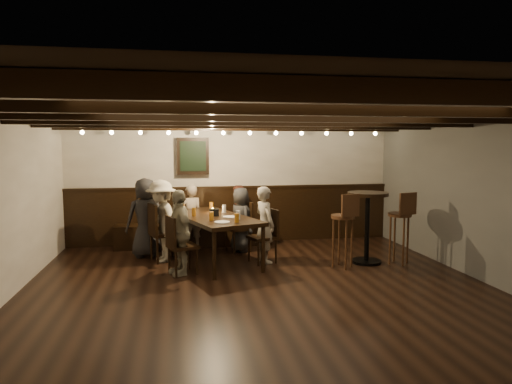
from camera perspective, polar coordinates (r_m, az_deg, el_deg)
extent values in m
plane|color=black|center=(6.07, 1.22, -13.07)|extent=(7.00, 7.00, 0.00)
plane|color=black|center=(5.75, 1.28, 10.16)|extent=(7.00, 7.00, 0.00)
plane|color=beige|center=(9.23, -2.89, 1.13)|extent=(6.50, 0.00, 6.50)
plane|color=#555552|center=(7.15, 27.74, -0.97)|extent=(0.00, 7.00, 7.00)
cube|color=black|center=(9.27, -2.84, -2.90)|extent=(6.50, 0.08, 1.10)
cube|color=black|center=(9.01, -7.71, -5.31)|extent=(3.00, 0.45, 0.45)
cube|color=black|center=(9.04, -7.89, 4.47)|extent=(0.62, 0.12, 0.72)
cube|color=black|center=(8.97, -7.88, 4.46)|extent=(0.50, 0.02, 0.58)
cube|color=black|center=(2.96, 12.31, 12.22)|extent=(6.50, 0.10, 0.16)
cube|color=black|center=(4.05, 6.05, 10.60)|extent=(6.50, 0.10, 0.16)
cube|color=black|center=(5.18, 2.52, 9.62)|extent=(6.50, 0.10, 0.16)
cube|color=black|center=(6.31, 0.26, 8.97)|extent=(6.50, 0.10, 0.16)
cube|color=black|center=(7.46, -1.31, 8.52)|extent=(6.50, 0.10, 0.16)
cube|color=black|center=(8.61, -2.45, 8.18)|extent=(6.50, 0.10, 0.16)
sphere|color=#FFE099|center=(8.67, -20.90, 6.98)|extent=(0.07, 0.07, 0.07)
sphere|color=#FFE099|center=(8.52, -11.72, 7.27)|extent=(0.07, 0.07, 0.07)
sphere|color=#FFE099|center=(8.58, -2.43, 7.38)|extent=(0.07, 0.07, 0.07)
sphere|color=#FFE099|center=(8.86, 6.49, 7.30)|extent=(0.07, 0.07, 0.07)
sphere|color=#FFE099|center=(9.34, 14.68, 7.08)|extent=(0.07, 0.07, 0.07)
cube|color=black|center=(7.71, -5.40, -3.19)|extent=(1.58, 2.29, 0.06)
cylinder|color=black|center=(6.74, -5.24, -7.94)|extent=(0.06, 0.06, 0.72)
cylinder|color=black|center=(8.54, -10.55, -5.04)|extent=(0.06, 0.06, 0.72)
cylinder|color=black|center=(7.09, 0.88, -7.21)|extent=(0.06, 0.06, 0.72)
cylinder|color=black|center=(8.83, -5.48, -4.61)|extent=(0.06, 0.06, 0.72)
cube|color=black|center=(7.93, -11.35, -5.13)|extent=(0.57, 0.57, 0.05)
cube|color=black|center=(7.83, -12.82, -3.28)|extent=(0.19, 0.44, 0.49)
cube|color=black|center=(7.11, -9.15, -6.74)|extent=(0.52, 0.52, 0.05)
cube|color=black|center=(7.00, -10.62, -4.88)|extent=(0.17, 0.40, 0.45)
cube|color=black|center=(8.45, -2.22, -4.55)|extent=(0.53, 0.53, 0.05)
cube|color=black|center=(8.50, -1.08, -2.74)|extent=(0.17, 0.41, 0.46)
cube|color=black|center=(7.67, 0.79, -5.71)|extent=(0.52, 0.52, 0.05)
cube|color=black|center=(7.72, 2.00, -3.76)|extent=(0.17, 0.40, 0.45)
imported|color=#242426|center=(8.27, -13.64, -3.11)|extent=(0.79, 0.64, 1.40)
imported|color=gray|center=(8.69, -8.14, -3.11)|extent=(0.52, 0.42, 1.23)
imported|color=brown|center=(8.91, -2.37, -2.97)|extent=(0.69, 0.61, 1.19)
imported|color=#BAB29D|center=(7.88, -11.73, -3.54)|extent=(0.78, 1.02, 1.39)
imported|color=#9F987F|center=(7.04, -9.57, -4.98)|extent=(0.55, 0.83, 1.30)
imported|color=#28282B|center=(8.45, -1.93, -3.46)|extent=(0.55, 0.67, 1.19)
imported|color=#9F9686|center=(7.66, 1.12, -4.08)|extent=(0.44, 0.54, 1.28)
cylinder|color=#BF7219|center=(8.23, -9.14, -1.93)|extent=(0.07, 0.07, 0.14)
cylinder|color=#BF7219|center=(8.38, -5.60, -1.75)|extent=(0.07, 0.07, 0.14)
cylinder|color=#BF7219|center=(7.67, -7.77, -2.49)|extent=(0.07, 0.07, 0.14)
cylinder|color=silver|center=(7.99, -4.00, -2.11)|extent=(0.07, 0.07, 0.14)
cylinder|color=#BF7219|center=(7.20, -5.60, -3.03)|extent=(0.07, 0.07, 0.14)
cylinder|color=silver|center=(7.28, -2.25, -2.90)|extent=(0.07, 0.07, 0.14)
cylinder|color=#BF7219|center=(6.99, -2.43, -3.27)|extent=(0.07, 0.07, 0.14)
cylinder|color=white|center=(7.01, -4.26, -3.77)|extent=(0.24, 0.24, 0.01)
cylinder|color=white|center=(7.50, -3.23, -3.12)|extent=(0.24, 0.24, 0.01)
cube|color=black|center=(7.65, -5.26, -2.56)|extent=(0.15, 0.10, 0.12)
cylinder|color=beige|center=(8.02, -5.47, -2.42)|extent=(0.05, 0.05, 0.05)
cylinder|color=black|center=(7.96, 13.61, -8.43)|extent=(0.49, 0.49, 0.04)
cylinder|color=black|center=(7.84, 13.71, -4.47)|extent=(0.08, 0.08, 1.12)
cylinder|color=black|center=(7.76, 13.82, -0.24)|extent=(0.67, 0.67, 0.06)
cylinder|color=#3B2013|center=(7.43, 10.83, -3.05)|extent=(0.38, 0.38, 0.06)
cube|color=#3B2013|center=(7.26, 11.73, -1.67)|extent=(0.33, 0.13, 0.36)
cylinder|color=#3B2013|center=(7.88, 17.53, -2.71)|extent=(0.38, 0.38, 0.06)
cube|color=#3B2013|center=(7.72, 18.46, -1.41)|extent=(0.33, 0.12, 0.36)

